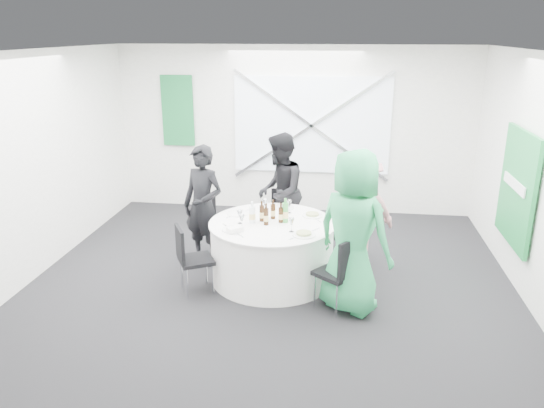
# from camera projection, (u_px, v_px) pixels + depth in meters

# --- Properties ---
(floor) EXTENTS (6.00, 6.00, 0.00)m
(floor) POSITION_uv_depth(u_px,v_px,m) (270.00, 285.00, 6.58)
(floor) COLOR black
(floor) RESTS_ON ground
(ceiling) EXTENTS (6.00, 6.00, 0.00)m
(ceiling) POSITION_uv_depth(u_px,v_px,m) (270.00, 51.00, 5.70)
(ceiling) COLOR silver
(ceiling) RESTS_ON wall_back
(wall_back) EXTENTS (6.00, 0.00, 6.00)m
(wall_back) POSITION_uv_depth(u_px,v_px,m) (294.00, 130.00, 8.97)
(wall_back) COLOR white
(wall_back) RESTS_ON floor
(wall_front) EXTENTS (6.00, 0.00, 6.00)m
(wall_front) POSITION_uv_depth(u_px,v_px,m) (204.00, 302.00, 3.32)
(wall_front) COLOR white
(wall_front) RESTS_ON floor
(wall_left) EXTENTS (0.00, 6.00, 6.00)m
(wall_left) POSITION_uv_depth(u_px,v_px,m) (29.00, 168.00, 6.52)
(wall_left) COLOR white
(wall_left) RESTS_ON floor
(wall_right) EXTENTS (0.00, 6.00, 6.00)m
(wall_right) POSITION_uv_depth(u_px,v_px,m) (542.00, 186.00, 5.76)
(wall_right) COLOR white
(wall_right) RESTS_ON floor
(window_panel) EXTENTS (2.60, 0.03, 1.60)m
(window_panel) POSITION_uv_depth(u_px,v_px,m) (312.00, 125.00, 8.86)
(window_panel) COLOR silver
(window_panel) RESTS_ON wall_back
(window_brace_a) EXTENTS (2.63, 0.05, 1.84)m
(window_brace_a) POSITION_uv_depth(u_px,v_px,m) (311.00, 126.00, 8.82)
(window_brace_a) COLOR silver
(window_brace_a) RESTS_ON window_panel
(window_brace_b) EXTENTS (2.63, 0.05, 1.84)m
(window_brace_b) POSITION_uv_depth(u_px,v_px,m) (311.00, 126.00, 8.82)
(window_brace_b) COLOR silver
(window_brace_b) RESTS_ON window_panel
(green_banner) EXTENTS (0.55, 0.04, 1.20)m
(green_banner) POSITION_uv_depth(u_px,v_px,m) (178.00, 111.00, 9.08)
(green_banner) COLOR #14662F
(green_banner) RESTS_ON wall_back
(green_sign) EXTENTS (0.05, 1.20, 1.40)m
(green_sign) POSITION_uv_depth(u_px,v_px,m) (517.00, 188.00, 6.40)
(green_sign) COLOR #178339
(green_sign) RESTS_ON wall_right
(banquet_table) EXTENTS (1.56, 1.56, 0.76)m
(banquet_table) POSITION_uv_depth(u_px,v_px,m) (272.00, 251.00, 6.65)
(banquet_table) COLOR white
(banquet_table) RESTS_ON floor
(chair_back) EXTENTS (0.38, 0.39, 0.83)m
(chair_back) POSITION_uv_depth(u_px,v_px,m) (283.00, 214.00, 7.68)
(chair_back) COLOR black
(chair_back) RESTS_ON floor
(chair_back_left) EXTENTS (0.53, 0.53, 0.84)m
(chair_back_left) POSITION_uv_depth(u_px,v_px,m) (211.00, 223.00, 7.31)
(chair_back_left) COLOR black
(chair_back_left) RESTS_ON floor
(chair_back_right) EXTENTS (0.61, 0.60, 0.98)m
(chair_back_right) POSITION_uv_depth(u_px,v_px,m) (353.00, 225.00, 6.95)
(chair_back_right) COLOR black
(chair_back_right) RESTS_ON floor
(chair_front_right) EXTENTS (0.57, 0.56, 0.88)m
(chair_front_right) POSITION_uv_depth(u_px,v_px,m) (342.00, 268.00, 5.84)
(chair_front_right) COLOR black
(chair_front_right) RESTS_ON floor
(chair_front_left) EXTENTS (0.52, 0.52, 0.85)m
(chair_front_left) POSITION_uv_depth(u_px,v_px,m) (190.00, 255.00, 6.26)
(chair_front_left) COLOR black
(chair_front_left) RESTS_ON floor
(person_man_back_left) EXTENTS (0.69, 0.57, 1.62)m
(person_man_back_left) POSITION_uv_depth(u_px,v_px,m) (203.00, 206.00, 6.99)
(person_man_back_left) COLOR black
(person_man_back_left) RESTS_ON floor
(person_man_back) EXTENTS (0.47, 0.83, 1.68)m
(person_man_back) POSITION_uv_depth(u_px,v_px,m) (280.00, 192.00, 7.48)
(person_man_back) COLOR black
(person_man_back) RESTS_ON floor
(person_woman_pink) EXTENTS (1.13, 0.85, 1.59)m
(person_woman_pink) POSITION_uv_depth(u_px,v_px,m) (358.00, 211.00, 6.82)
(person_woman_pink) COLOR #C17D83
(person_woman_pink) RESTS_ON floor
(person_woman_green) EXTENTS (1.08, 0.98, 1.85)m
(person_woman_green) POSITION_uv_depth(u_px,v_px,m) (353.00, 232.00, 5.76)
(person_woman_green) COLOR #2A9A5A
(person_woman_green) RESTS_ON floor
(plate_back) EXTENTS (0.27, 0.27, 0.01)m
(plate_back) POSITION_uv_depth(u_px,v_px,m) (284.00, 207.00, 7.06)
(plate_back) COLOR white
(plate_back) RESTS_ON banquet_table
(plate_back_left) EXTENTS (0.28, 0.28, 0.01)m
(plate_back_left) POSITION_uv_depth(u_px,v_px,m) (238.00, 213.00, 6.83)
(plate_back_left) COLOR white
(plate_back_left) RESTS_ON banquet_table
(plate_back_right) EXTENTS (0.26, 0.26, 0.04)m
(plate_back_right) POSITION_uv_depth(u_px,v_px,m) (312.00, 215.00, 6.75)
(plate_back_right) COLOR white
(plate_back_right) RESTS_ON banquet_table
(plate_front_right) EXTENTS (0.27, 0.27, 0.04)m
(plate_front_right) POSITION_uv_depth(u_px,v_px,m) (304.00, 234.00, 6.12)
(plate_front_right) COLOR white
(plate_front_right) RESTS_ON banquet_table
(plate_front_left) EXTENTS (0.27, 0.27, 0.01)m
(plate_front_left) POSITION_uv_depth(u_px,v_px,m) (233.00, 230.00, 6.28)
(plate_front_left) COLOR white
(plate_front_left) RESTS_ON banquet_table
(napkin) EXTENTS (0.20, 0.20, 0.05)m
(napkin) POSITION_uv_depth(u_px,v_px,m) (235.00, 229.00, 6.20)
(napkin) COLOR white
(napkin) RESTS_ON plate_front_left
(beer_bottle_a) EXTENTS (0.06, 0.06, 0.26)m
(beer_bottle_a) POSITION_uv_depth(u_px,v_px,m) (262.00, 213.00, 6.55)
(beer_bottle_a) COLOR #351C09
(beer_bottle_a) RESTS_ON banquet_table
(beer_bottle_b) EXTENTS (0.06, 0.06, 0.25)m
(beer_bottle_b) POSITION_uv_depth(u_px,v_px,m) (273.00, 212.00, 6.63)
(beer_bottle_b) COLOR #351C09
(beer_bottle_b) RESTS_ON banquet_table
(beer_bottle_c) EXTENTS (0.06, 0.06, 0.25)m
(beer_bottle_c) POSITION_uv_depth(u_px,v_px,m) (281.00, 215.00, 6.50)
(beer_bottle_c) COLOR #351C09
(beer_bottle_c) RESTS_ON banquet_table
(beer_bottle_d) EXTENTS (0.06, 0.06, 0.27)m
(beer_bottle_d) POSITION_uv_depth(u_px,v_px,m) (266.00, 217.00, 6.42)
(beer_bottle_d) COLOR #351C09
(beer_bottle_d) RESTS_ON banquet_table
(green_water_bottle) EXTENTS (0.08, 0.08, 0.31)m
(green_water_bottle) POSITION_uv_depth(u_px,v_px,m) (285.00, 213.00, 6.51)
(green_water_bottle) COLOR green
(green_water_bottle) RESTS_ON banquet_table
(clear_water_bottle) EXTENTS (0.08, 0.08, 0.27)m
(clear_water_bottle) POSITION_uv_depth(u_px,v_px,m) (252.00, 215.00, 6.49)
(clear_water_bottle) COLOR white
(clear_water_bottle) RESTS_ON banquet_table
(wine_glass_a) EXTENTS (0.07, 0.07, 0.17)m
(wine_glass_a) POSITION_uv_depth(u_px,v_px,m) (292.00, 222.00, 6.19)
(wine_glass_a) COLOR white
(wine_glass_a) RESTS_ON banquet_table
(wine_glass_b) EXTENTS (0.07, 0.07, 0.17)m
(wine_glass_b) POSITION_uv_depth(u_px,v_px,m) (265.00, 203.00, 6.88)
(wine_glass_b) COLOR white
(wine_glass_b) RESTS_ON banquet_table
(wine_glass_c) EXTENTS (0.07, 0.07, 0.17)m
(wine_glass_c) POSITION_uv_depth(u_px,v_px,m) (289.00, 204.00, 6.84)
(wine_glass_c) COLOR white
(wine_glass_c) RESTS_ON banquet_table
(wine_glass_d) EXTENTS (0.07, 0.07, 0.17)m
(wine_glass_d) POSITION_uv_depth(u_px,v_px,m) (242.00, 218.00, 6.31)
(wine_glass_d) COLOR white
(wine_glass_d) RESTS_ON banquet_table
(wine_glass_e) EXTENTS (0.07, 0.07, 0.17)m
(wine_glass_e) POSITION_uv_depth(u_px,v_px,m) (240.00, 214.00, 6.46)
(wine_glass_e) COLOR white
(wine_glass_e) RESTS_ON banquet_table
(fork_a) EXTENTS (0.10, 0.13, 0.01)m
(fork_a) POSITION_uv_depth(u_px,v_px,m) (249.00, 209.00, 6.99)
(fork_a) COLOR silver
(fork_a) RESTS_ON banquet_table
(knife_a) EXTENTS (0.09, 0.14, 0.01)m
(knife_a) POSITION_uv_depth(u_px,v_px,m) (230.00, 217.00, 6.72)
(knife_a) COLOR silver
(knife_a) RESTS_ON banquet_table
(fork_b) EXTENTS (0.10, 0.13, 0.01)m
(fork_b) POSITION_uv_depth(u_px,v_px,m) (226.00, 226.00, 6.41)
(fork_b) COLOR silver
(fork_b) RESTS_ON banquet_table
(knife_b) EXTENTS (0.11, 0.12, 0.01)m
(knife_b) POSITION_uv_depth(u_px,v_px,m) (240.00, 236.00, 6.11)
(knife_b) COLOR silver
(knife_b) RESTS_ON banquet_table
(fork_c) EXTENTS (0.09, 0.14, 0.01)m
(fork_c) POSITION_uv_depth(u_px,v_px,m) (318.00, 220.00, 6.59)
(fork_c) COLOR silver
(fork_c) RESTS_ON banquet_table
(knife_c) EXTENTS (0.08, 0.14, 0.01)m
(knife_c) POSITION_uv_depth(u_px,v_px,m) (309.00, 214.00, 6.83)
(knife_c) COLOR silver
(knife_c) RESTS_ON banquet_table
(fork_d) EXTENTS (0.11, 0.12, 0.01)m
(fork_d) POSITION_uv_depth(u_px,v_px,m) (293.00, 238.00, 6.03)
(fork_d) COLOR silver
(fork_d) RESTS_ON banquet_table
(knife_d) EXTENTS (0.10, 0.13, 0.01)m
(knife_d) POSITION_uv_depth(u_px,v_px,m) (315.00, 230.00, 6.29)
(knife_d) COLOR silver
(knife_d) RESTS_ON banquet_table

